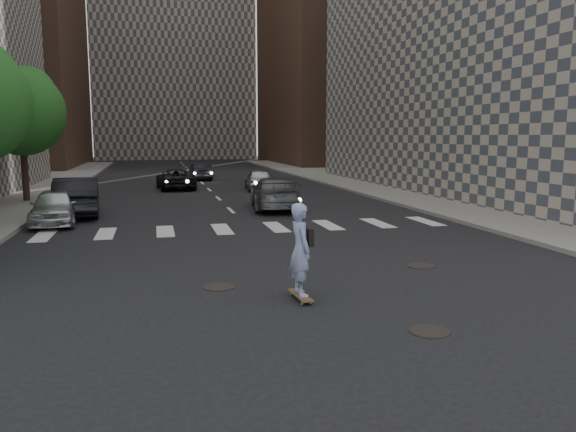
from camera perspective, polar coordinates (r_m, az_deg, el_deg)
The scene contains 15 objects.
ground at distance 11.91m, azimuth 3.34°, elevation -8.15°, with size 160.00×160.00×0.00m, color black.
sidewalk_right at distance 35.85m, azimuth 16.42°, elevation 2.63°, with size 13.00×80.00×0.15m, color gray.
building_right at distance 37.42m, azimuth 23.98°, elevation 19.29°, with size 15.00×33.00×22.00m.
tower_right at distance 71.46m, azimuth 6.25°, elevation 19.98°, with size 18.00×24.00×36.00m, color brown.
tree_c at distance 30.72m, azimuth -25.37°, elevation 9.84°, with size 4.20×4.20×6.60m.
manhole_a at distance 10.14m, azimuth 14.19°, elevation -11.29°, with size 0.70×0.70×0.02m, color black.
manhole_b at distance 12.66m, azimuth -7.03°, elevation -7.17°, with size 0.70×0.70×0.02m, color black.
manhole_c at distance 14.91m, azimuth 13.35°, elevation -4.97°, with size 0.70×0.70×0.02m, color black.
skateboarder at distance 11.41m, azimuth 1.30°, elevation -3.42°, with size 0.52×1.02×2.01m.
silver_sedan at distance 22.96m, azimuth -22.58°, elevation 0.88°, with size 1.59×3.96×1.35m, color silver.
traffic_car_a at distance 25.18m, azimuth -20.65°, elevation 1.88°, with size 1.71×4.90×1.61m, color black.
traffic_car_b at distance 25.63m, azimuth -1.38°, elevation 2.34°, with size 2.06×5.07×1.47m, color #4E5055.
traffic_car_c at distance 35.94m, azimuth -11.36°, elevation 3.71°, with size 2.11×4.57×1.27m, color black.
traffic_car_d at distance 34.56m, azimuth -2.98°, elevation 3.74°, with size 1.58×3.93×1.34m, color #B0B3B7.
traffic_car_e at distance 43.16m, azimuth -8.88°, elevation 4.50°, with size 1.35×3.88×1.28m, color black.
Camera 1 is at (-3.33, -10.94, 3.35)m, focal length 35.00 mm.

